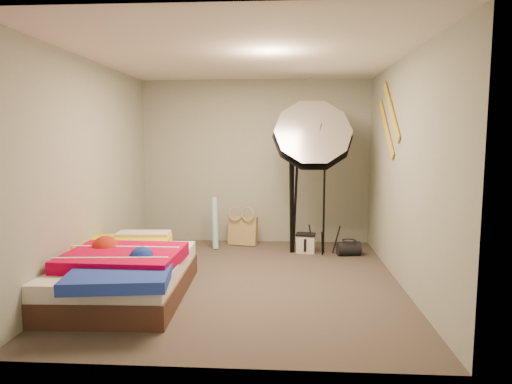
# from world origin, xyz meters

# --- Properties ---
(floor) EXTENTS (4.00, 4.00, 0.00)m
(floor) POSITION_xyz_m (0.00, 0.00, 0.00)
(floor) COLOR #4C4338
(floor) RESTS_ON ground
(ceiling) EXTENTS (4.00, 4.00, 0.00)m
(ceiling) POSITION_xyz_m (0.00, 0.00, 2.50)
(ceiling) COLOR silver
(ceiling) RESTS_ON wall_back
(wall_back) EXTENTS (3.50, 0.00, 3.50)m
(wall_back) POSITION_xyz_m (0.00, 2.00, 1.25)
(wall_back) COLOR #979C8B
(wall_back) RESTS_ON floor
(wall_front) EXTENTS (3.50, 0.00, 3.50)m
(wall_front) POSITION_xyz_m (0.00, -2.00, 1.25)
(wall_front) COLOR #979C8B
(wall_front) RESTS_ON floor
(wall_left) EXTENTS (0.00, 4.00, 4.00)m
(wall_left) POSITION_xyz_m (-1.75, 0.00, 1.25)
(wall_left) COLOR #979C8B
(wall_left) RESTS_ON floor
(wall_right) EXTENTS (0.00, 4.00, 4.00)m
(wall_right) POSITION_xyz_m (1.75, 0.00, 1.25)
(wall_right) COLOR #979C8B
(wall_right) RESTS_ON floor
(tote_bag) EXTENTS (0.46, 0.27, 0.45)m
(tote_bag) POSITION_xyz_m (-0.17, 1.74, 0.22)
(tote_bag) COLOR tan
(tote_bag) RESTS_ON floor
(wrapping_roll) EXTENTS (0.14, 0.23, 0.76)m
(wrapping_roll) POSITION_xyz_m (-0.56, 1.50, 0.38)
(wrapping_roll) COLOR #55ADC3
(wrapping_roll) RESTS_ON floor
(camera_case) EXTENTS (0.28, 0.21, 0.25)m
(camera_case) POSITION_xyz_m (0.76, 1.32, 0.13)
(camera_case) COLOR beige
(camera_case) RESTS_ON floor
(duffel_bag) EXTENTS (0.34, 0.23, 0.19)m
(duffel_bag) POSITION_xyz_m (1.35, 1.20, 0.10)
(duffel_bag) COLOR black
(duffel_bag) RESTS_ON floor
(wall_stripe_upper) EXTENTS (0.02, 0.91, 0.78)m
(wall_stripe_upper) POSITION_xyz_m (1.73, 0.60, 1.95)
(wall_stripe_upper) COLOR gold
(wall_stripe_upper) RESTS_ON wall_right
(wall_stripe_lower) EXTENTS (0.02, 0.91, 0.78)m
(wall_stripe_lower) POSITION_xyz_m (1.73, 0.85, 1.75)
(wall_stripe_lower) COLOR gold
(wall_stripe_lower) RESTS_ON wall_right
(bed) EXTENTS (1.34, 1.96, 0.52)m
(bed) POSITION_xyz_m (-1.18, -0.60, 0.26)
(bed) COLOR #4C2D22
(bed) RESTS_ON floor
(photo_umbrella) EXTENTS (1.31, 0.98, 2.26)m
(photo_umbrella) POSITION_xyz_m (0.82, 1.17, 1.62)
(photo_umbrella) COLOR black
(photo_umbrella) RESTS_ON floor
(camera_tripod) EXTENTS (0.08, 0.08, 1.42)m
(camera_tripod) POSITION_xyz_m (0.57, 1.33, 0.81)
(camera_tripod) COLOR black
(camera_tripod) RESTS_ON floor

